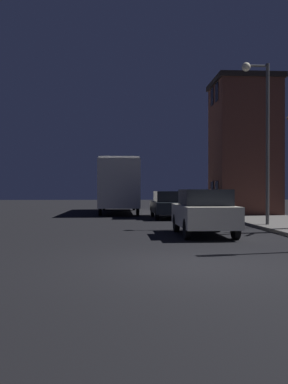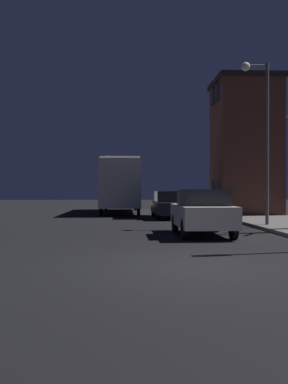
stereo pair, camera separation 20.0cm
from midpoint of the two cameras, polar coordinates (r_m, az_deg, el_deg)
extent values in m
plane|color=black|center=(9.04, 6.52, -9.51)|extent=(120.00, 120.00, 0.00)
cube|color=brown|center=(26.60, 13.53, 5.59)|extent=(3.58, 3.76, 7.79)
cube|color=black|center=(27.28, 13.54, 14.07)|extent=(3.82, 4.00, 0.30)
cube|color=black|center=(25.43, 10.00, 0.22)|extent=(0.03, 0.70, 1.10)
cube|color=black|center=(26.65, 9.41, 0.22)|extent=(0.03, 0.70, 1.10)
cube|color=black|center=(26.08, 10.01, 13.04)|extent=(0.03, 0.70, 1.10)
cube|color=black|center=(27.27, 9.42, 12.47)|extent=(0.03, 0.70, 1.10)
cylinder|color=#4C4C4C|center=(18.35, 16.40, 6.17)|extent=(0.14, 0.14, 6.61)
cylinder|color=#4C4C4C|center=(18.81, 15.07, 15.97)|extent=(0.90, 0.09, 0.09)
sphere|color=#F4EAC6|center=(18.67, 13.70, 15.93)|extent=(0.36, 0.36, 0.36)
cube|color=beige|center=(29.52, -2.99, 1.01)|extent=(2.47, 10.27, 2.91)
cube|color=black|center=(29.53, -2.99, 2.03)|extent=(2.49, 9.45, 1.05)
cube|color=#B2B2B2|center=(29.58, -2.99, 3.95)|extent=(2.35, 9.75, 0.12)
cylinder|color=black|center=(32.88, -0.97, -1.60)|extent=(0.18, 0.96, 0.96)
cylinder|color=black|center=(32.89, -4.96, -1.60)|extent=(0.18, 0.96, 0.96)
cylinder|color=black|center=(26.22, -0.52, -2.07)|extent=(0.18, 0.96, 0.96)
cylinder|color=black|center=(26.23, -5.52, -2.07)|extent=(0.18, 0.96, 0.96)
cube|color=beige|center=(14.63, 8.11, -3.11)|extent=(1.70, 3.84, 0.70)
cube|color=black|center=(14.42, 8.25, -0.72)|extent=(1.50, 2.00, 0.53)
cylinder|color=black|center=(16.03, 9.95, -4.07)|extent=(0.18, 0.66, 0.66)
cylinder|color=black|center=(15.77, 4.52, -4.14)|extent=(0.18, 0.66, 0.66)
cylinder|color=black|center=(13.62, 12.26, -4.83)|extent=(0.18, 0.66, 0.66)
cylinder|color=black|center=(13.30, 5.88, -4.95)|extent=(0.18, 0.66, 0.66)
cube|color=black|center=(23.51, 3.74, -2.01)|extent=(1.84, 4.64, 0.59)
cube|color=black|center=(23.26, 3.81, -0.60)|extent=(1.62, 2.41, 0.57)
cylinder|color=black|center=(25.12, 5.24, -2.53)|extent=(0.18, 0.64, 0.64)
cylinder|color=black|center=(24.94, 1.46, -2.55)|extent=(0.18, 0.64, 0.64)
cylinder|color=black|center=(22.14, 6.32, -2.91)|extent=(0.18, 0.64, 0.64)
cylinder|color=black|center=(21.94, 2.03, -2.93)|extent=(0.18, 0.64, 0.64)
camera|label=1|loc=(0.10, -89.72, 0.00)|focal=40.00mm
camera|label=2|loc=(0.10, 90.28, 0.00)|focal=40.00mm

